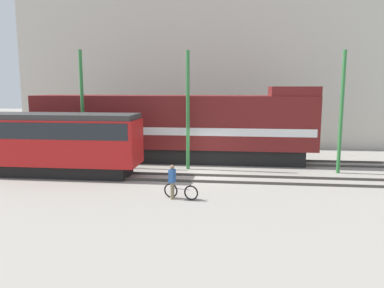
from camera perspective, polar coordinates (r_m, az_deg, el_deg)
ground_plane at (r=21.74m, az=1.83°, el=-4.69°), size 120.00×120.00×0.00m
track_near at (r=20.66m, az=1.57°, el=-5.20°), size 60.00×1.50×0.14m
track_far at (r=25.46m, az=2.57°, el=-2.54°), size 60.00×1.51×0.14m
building_backdrop at (r=34.42m, az=3.83°, el=13.12°), size 34.21×6.00×15.36m
freight_locomotive at (r=25.39m, az=-2.63°, el=2.64°), size 18.83×3.04×5.06m
streetcar at (r=22.64m, az=-20.19°, el=0.54°), size 9.70×2.54×3.55m
bicycle at (r=17.08m, az=-1.71°, el=-7.25°), size 1.64×0.60×0.74m
person at (r=16.94m, az=-3.04°, el=-5.27°), size 0.31×0.41×1.58m
utility_pole_left at (r=24.42m, az=-16.34°, el=5.09°), size 0.21×0.21×7.28m
utility_pole_center at (r=22.67m, az=-0.63°, el=5.05°), size 0.21×0.21×7.18m
utility_pole_right at (r=23.29m, az=21.80°, el=4.44°), size 0.21×0.21×7.11m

